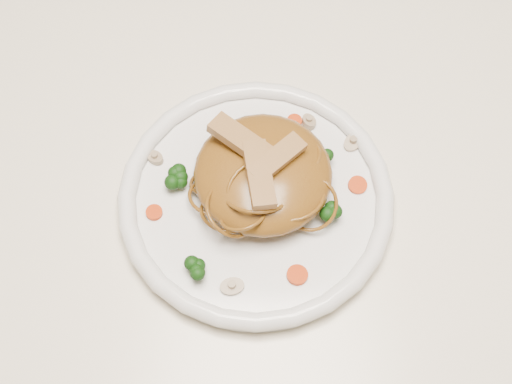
{
  "coord_description": "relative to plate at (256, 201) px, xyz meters",
  "views": [
    {
      "loc": [
        -0.03,
        -0.33,
        1.44
      ],
      "look_at": [
        -0.03,
        0.01,
        0.78
      ],
      "focal_mm": 49.03,
      "sensor_mm": 36.0,
      "label": 1
    }
  ],
  "objects": [
    {
      "name": "ground",
      "position": [
        0.03,
        -0.01,
        -0.76
      ],
      "size": [
        4.0,
        4.0,
        0.0
      ],
      "primitive_type": "plane",
      "color": "#57361D",
      "rests_on": "ground"
    },
    {
      "name": "table",
      "position": [
        0.03,
        -0.01,
        -0.11
      ],
      "size": [
        1.2,
        0.8,
        0.75
      ],
      "color": "beige",
      "rests_on": "ground"
    },
    {
      "name": "plate",
      "position": [
        0.0,
        0.0,
        0.0
      ],
      "size": [
        0.36,
        0.36,
        0.02
      ],
      "primitive_type": "cylinder",
      "rotation": [
        0.0,
        0.0,
        -0.26
      ],
      "color": "white",
      "rests_on": "table"
    },
    {
      "name": "noodle_mound",
      "position": [
        0.01,
        0.02,
        0.04
      ],
      "size": [
        0.18,
        0.18,
        0.05
      ],
      "primitive_type": "ellipsoid",
      "rotation": [
        0.0,
        0.0,
        0.28
      ],
      "color": "brown",
      "rests_on": "plate"
    },
    {
      "name": "chicken_a",
      "position": [
        0.02,
        0.02,
        0.07
      ],
      "size": [
        0.06,
        0.06,
        0.01
      ],
      "primitive_type": "cube",
      "rotation": [
        0.0,
        0.0,
        0.76
      ],
      "color": "#9E7E4A",
      "rests_on": "noodle_mound"
    },
    {
      "name": "chicken_b",
      "position": [
        -0.01,
        0.04,
        0.07
      ],
      "size": [
        0.07,
        0.07,
        0.01
      ],
      "primitive_type": "cube",
      "rotation": [
        0.0,
        0.0,
        2.49
      ],
      "color": "#9E7E4A",
      "rests_on": "noodle_mound"
    },
    {
      "name": "chicken_c",
      "position": [
        0.0,
        -0.0,
        0.07
      ],
      "size": [
        0.04,
        0.08,
        0.01
      ],
      "primitive_type": "cube",
      "rotation": [
        0.0,
        0.0,
        4.86
      ],
      "color": "#9E7E4A",
      "rests_on": "noodle_mound"
    },
    {
      "name": "broccoli_0",
      "position": [
        0.07,
        0.04,
        0.02
      ],
      "size": [
        0.03,
        0.03,
        0.03
      ],
      "primitive_type": null,
      "rotation": [
        0.0,
        0.0,
        0.22
      ],
      "color": "#0D3B0C",
      "rests_on": "plate"
    },
    {
      "name": "broccoli_1",
      "position": [
        -0.08,
        0.02,
        0.02
      ],
      "size": [
        0.02,
        0.02,
        0.03
      ],
      "primitive_type": null,
      "rotation": [
        0.0,
        0.0,
        0.06
      ],
      "color": "#0D3B0C",
      "rests_on": "plate"
    },
    {
      "name": "broccoli_2",
      "position": [
        -0.06,
        -0.09,
        0.02
      ],
      "size": [
        0.02,
        0.02,
        0.03
      ],
      "primitive_type": null,
      "rotation": [
        0.0,
        0.0,
        -0.05
      ],
      "color": "#0D3B0C",
      "rests_on": "plate"
    },
    {
      "name": "broccoli_3",
      "position": [
        0.08,
        -0.02,
        0.02
      ],
      "size": [
        0.03,
        0.03,
        0.03
      ],
      "primitive_type": null,
      "rotation": [
        0.0,
        0.0,
        0.36
      ],
      "color": "#0D3B0C",
      "rests_on": "plate"
    },
    {
      "name": "carrot_0",
      "position": [
        0.04,
        0.1,
        0.01
      ],
      "size": [
        0.02,
        0.02,
        0.0
      ],
      "primitive_type": "cylinder",
      "rotation": [
        0.0,
        0.0,
        -0.35
      ],
      "color": "#B52D06",
      "rests_on": "plate"
    },
    {
      "name": "carrot_1",
      "position": [
        -0.11,
        -0.02,
        0.01
      ],
      "size": [
        0.02,
        0.02,
        0.0
      ],
      "primitive_type": "cylinder",
      "rotation": [
        0.0,
        0.0,
        0.09
      ],
      "color": "#B52D06",
      "rests_on": "plate"
    },
    {
      "name": "carrot_2",
      "position": [
        0.11,
        0.01,
        0.01
      ],
      "size": [
        0.02,
        0.02,
        0.0
      ],
      "primitive_type": "cylinder",
      "rotation": [
        0.0,
        0.0,
        -0.16
      ],
      "color": "#B52D06",
      "rests_on": "plate"
    },
    {
      "name": "carrot_3",
      "position": [
        -0.04,
        0.09,
        0.01
      ],
      "size": [
        0.02,
        0.02,
        0.0
      ],
      "primitive_type": "cylinder",
      "rotation": [
        0.0,
        0.0,
        -0.14
      ],
      "color": "#B52D06",
      "rests_on": "plate"
    },
    {
      "name": "carrot_4",
      "position": [
        0.04,
        -0.09,
        0.01
      ],
      "size": [
        0.02,
        0.02,
        0.0
      ],
      "primitive_type": "cylinder",
      "rotation": [
        0.0,
        0.0,
        0.09
      ],
      "color": "#B52D06",
      "rests_on": "plate"
    },
    {
      "name": "mushroom_0",
      "position": [
        -0.02,
        -0.1,
        0.01
      ],
      "size": [
        0.03,
        0.03,
        0.01
      ],
      "primitive_type": "cylinder",
      "rotation": [
        0.0,
        0.0,
        0.17
      ],
      "color": "tan",
      "rests_on": "plate"
    },
    {
      "name": "mushroom_1",
      "position": [
        0.11,
        0.07,
        0.01
      ],
      "size": [
        0.04,
        0.04,
        0.01
      ],
      "primitive_type": "cylinder",
      "rotation": [
        0.0,
        0.0,
        0.88
      ],
      "color": "tan",
      "rests_on": "plate"
    },
    {
      "name": "mushroom_2",
      "position": [
        -0.11,
        0.05,
        0.01
      ],
      "size": [
        0.03,
        0.03,
        0.01
      ],
      "primitive_type": "cylinder",
      "rotation": [
        0.0,
        0.0,
        -0.72
      ],
      "color": "tan",
      "rests_on": "plate"
    },
    {
      "name": "mushroom_3",
      "position": [
        0.06,
        0.1,
        0.01
      ],
      "size": [
        0.03,
        0.03,
        0.01
      ],
      "primitive_type": "cylinder",
      "rotation": [
        0.0,
        0.0,
        1.86
      ],
      "color": "tan",
      "rests_on": "plate"
    }
  ]
}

